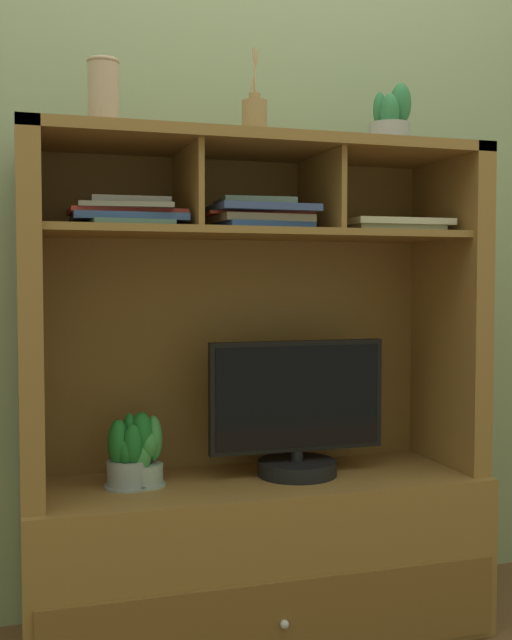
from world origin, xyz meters
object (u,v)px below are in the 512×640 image
potted_orchid (145,454)px  magazine_stack_left (127,214)px  tv_monitor (297,417)px  magazine_stack_centre (392,226)px  ceramic_vase (103,96)px  magazine_stack_right (257,215)px  diffuser_bottle (254,120)px  potted_fern (129,452)px  potted_succulent (391,125)px  media_console (255,485)px

potted_orchid → magazine_stack_left: magazine_stack_left is taller
magazine_stack_left → tv_monitor: bearing=1.5°
magazine_stack_centre → ceramic_vase: bearing=178.7°
magazine_stack_left → magazine_stack_right: magazine_stack_right is taller
magazine_stack_right → ceramic_vase: size_ratio=1.59×
tv_monitor → ceramic_vase: size_ratio=2.70×
magazine_stack_right → ceramic_vase: bearing=175.8°
diffuser_bottle → ceramic_vase: 0.43m
potted_fern → ceramic_vase: bearing=171.8°
magazine_stack_right → diffuser_bottle: (0.00, 0.04, 0.28)m
magazine_stack_left → potted_succulent: potted_succulent is taller
diffuser_bottle → potted_succulent: (0.44, -0.00, 0.01)m
potted_succulent → magazine_stack_centre: bearing=-100.9°
potted_orchid → potted_fern: bearing=-169.4°
potted_fern → media_console: bearing=1.7°
media_console → magazine_stack_left: size_ratio=4.64×
magazine_stack_centre → potted_fern: bearing=179.2°
potted_orchid → magazine_stack_left: (-0.05, -0.04, 0.67)m
potted_succulent → ceramic_vase: bearing=-179.5°
potted_fern → ceramic_vase: (-0.06, 0.01, 0.98)m
potted_fern → magazine_stack_centre: bearing=-0.8°
tv_monitor → potted_fern: size_ratio=2.55×
potted_orchid → magazine_stack_left: bearing=-144.2°
potted_fern → ceramic_vase: ceramic_vase is taller
potted_fern → tv_monitor: bearing=-1.5°
magazine_stack_left → potted_succulent: (0.81, 0.04, 0.29)m
tv_monitor → potted_fern: (-0.49, 0.01, -0.07)m
media_console → potted_orchid: 0.35m
tv_monitor → potted_succulent: 0.93m
media_console → tv_monitor: size_ratio=2.70×
media_console → ceramic_vase: (-0.43, -0.00, 1.10)m
potted_orchid → potted_fern: 0.05m
magazine_stack_centre → potted_succulent: 0.31m
potted_orchid → diffuser_bottle: size_ratio=0.74×
tv_monitor → potted_succulent: potted_succulent is taller
magazine_stack_right → ceramic_vase: ceramic_vase is taller
media_console → magazine_stack_centre: media_console is taller
magazine_stack_centre → diffuser_bottle: bearing=176.2°
magazine_stack_centre → media_console: bearing=177.0°
magazine_stack_centre → diffuser_bottle: (-0.43, 0.03, 0.30)m
magazine_stack_left → potted_succulent: size_ratio=1.54×
diffuser_bottle → potted_orchid: bearing=-178.6°
media_console → tv_monitor: bearing=-11.2°
potted_succulent → ceramic_vase: (-0.87, -0.01, 0.03)m
potted_orchid → potted_fern: potted_fern is taller
magazine_stack_right → diffuser_bottle: size_ratio=1.18×
potted_fern → diffuser_bottle: bearing=2.6°
magazine_stack_right → potted_succulent: (0.44, 0.04, 0.29)m
potted_orchid → magazine_stack_right: magazine_stack_right is taller
magazine_stack_left → diffuser_bottle: 0.47m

